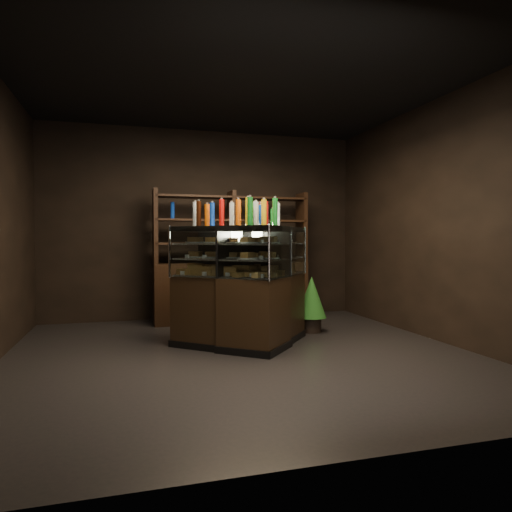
{
  "coord_description": "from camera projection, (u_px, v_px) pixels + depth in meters",
  "views": [
    {
      "loc": [
        -1.21,
        -4.79,
        1.25
      ],
      "look_at": [
        0.22,
        0.23,
        1.07
      ],
      "focal_mm": 32.0,
      "sensor_mm": 36.0,
      "label": 1
    }
  ],
  "objects": [
    {
      "name": "ground",
      "position": [
        242.0,
        354.0,
        4.98
      ],
      "size": [
        5.0,
        5.0,
        0.0
      ],
      "primitive_type": "plane",
      "color": "black",
      "rests_on": "ground"
    },
    {
      "name": "room_shell",
      "position": [
        242.0,
        176.0,
        4.91
      ],
      "size": [
        5.02,
        5.02,
        3.01
      ],
      "color": "black",
      "rests_on": "ground"
    },
    {
      "name": "display_case",
      "position": [
        247.0,
        305.0,
        5.4
      ],
      "size": [
        1.79,
        1.42,
        1.42
      ],
      "rotation": [
        0.0,
        0.0,
        0.08
      ],
      "color": "black",
      "rests_on": "ground"
    },
    {
      "name": "food_display",
      "position": [
        248.0,
        256.0,
        5.37
      ],
      "size": [
        1.39,
        1.02,
        0.44
      ],
      "color": "gold",
      "rests_on": "display_case"
    },
    {
      "name": "bottles_top",
      "position": [
        247.0,
        215.0,
        5.36
      ],
      "size": [
        1.21,
        0.89,
        0.3
      ],
      "color": "#0F38B2",
      "rests_on": "display_case"
    },
    {
      "name": "potted_conifer",
      "position": [
        312.0,
        296.0,
        6.19
      ],
      "size": [
        0.4,
        0.4,
        0.86
      ],
      "rotation": [
        0.0,
        0.0,
        0.32
      ],
      "color": "black",
      "rests_on": "ground"
    },
    {
      "name": "back_shelving",
      "position": [
        232.0,
        282.0,
        7.03
      ],
      "size": [
        2.37,
        0.44,
        2.0
      ],
      "rotation": [
        0.0,
        0.0,
        0.01
      ],
      "color": "black",
      "rests_on": "ground"
    }
  ]
}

